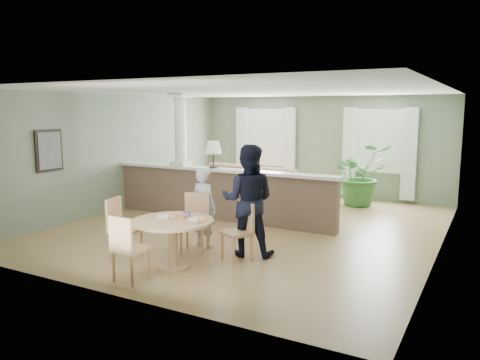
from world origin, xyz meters
The scene contains 12 objects.
ground centered at (0.00, 0.00, 0.00)m, with size 8.00×8.00×0.00m, color tan.
room_shell centered at (-0.03, 0.63, 1.81)m, with size 7.02×8.02×2.71m.
pony_wall centered at (-0.99, 0.20, 0.71)m, with size 5.32×0.38×2.70m.
sofa centered at (-1.17, 1.56, 0.48)m, with size 3.31×1.29×0.97m, color #8F754E.
houseplant centered at (1.34, 3.15, 0.76)m, with size 1.37×1.19×1.52m, color #2A6026.
dining_table centered at (0.10, -2.77, 0.58)m, with size 1.21×1.21×0.83m.
chair_far_boy centered at (-0.08, -1.93, 0.54)m, with size 0.55×0.55×0.97m.
chair_far_man centered at (0.79, -1.96, 0.50)m, with size 0.55×0.55×0.91m.
chair_near centered at (-0.08, -3.57, 0.52)m, with size 0.45×0.45×0.94m.
chair_side centered at (-0.90, -2.80, 0.53)m, with size 0.52×0.52×0.97m.
child_person centered at (-0.10, -1.64, 0.69)m, with size 0.50×0.33×1.38m, color #ABAAB0.
man_person centered at (0.78, -1.68, 0.90)m, with size 0.88×0.68×1.80m, color black.
Camera 1 is at (4.21, -8.21, 2.36)m, focal length 35.00 mm.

